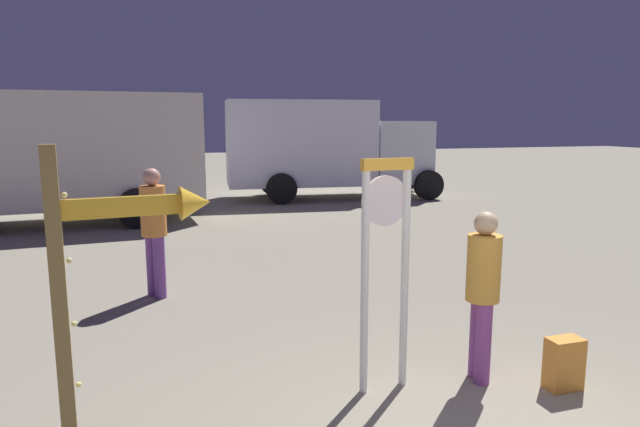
{
  "coord_description": "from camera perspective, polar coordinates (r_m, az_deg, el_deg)",
  "views": [
    {
      "loc": [
        -2.33,
        -2.65,
        2.4
      ],
      "look_at": [
        -0.13,
        4.2,
        1.2
      ],
      "focal_mm": 31.35,
      "sensor_mm": 36.0,
      "label": 1
    }
  ],
  "objects": [
    {
      "name": "standing_clock",
      "position": [
        4.91,
        6.68,
        -3.52
      ],
      "size": [
        0.48,
        0.13,
        2.08
      ],
      "color": "silver",
      "rests_on": "ground_plane"
    },
    {
      "name": "arrow_sign",
      "position": [
        4.17,
        -20.17,
        -4.28
      ],
      "size": [
        1.12,
        0.29,
        2.25
      ],
      "color": "olive",
      "rests_on": "ground_plane"
    },
    {
      "name": "person_near_clock",
      "position": [
        5.35,
        16.28,
        -7.29
      ],
      "size": [
        0.31,
        0.31,
        1.6
      ],
      "color": "#864089",
      "rests_on": "ground_plane"
    },
    {
      "name": "backpack",
      "position": [
        5.65,
        23.58,
        -13.89
      ],
      "size": [
        0.32,
        0.23,
        0.48
      ],
      "color": "orange",
      "rests_on": "ground_plane"
    },
    {
      "name": "person_distant",
      "position": [
        7.88,
        -16.59,
        -1.23
      ],
      "size": [
        0.34,
        0.34,
        1.77
      ],
      "color": "#774497",
      "rests_on": "ground_plane"
    },
    {
      "name": "box_truck_near",
      "position": [
        17.41,
        0.32,
        6.92
      ],
      "size": [
        6.67,
        2.97,
        2.99
      ],
      "color": "silver",
      "rests_on": "ground_plane"
    },
    {
      "name": "box_truck_far",
      "position": [
        14.21,
        -24.73,
        5.53
      ],
      "size": [
        6.85,
        2.86,
        3.02
      ],
      "color": "beige",
      "rests_on": "ground_plane"
    }
  ]
}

